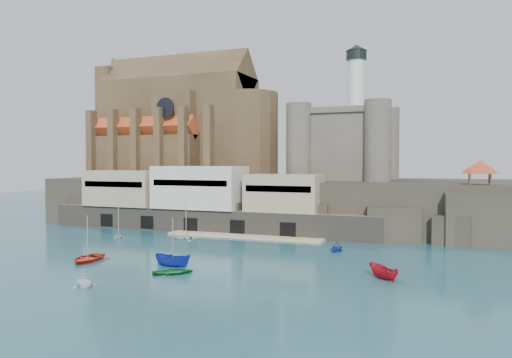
{
  "coord_description": "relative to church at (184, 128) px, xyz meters",
  "views": [
    {
      "loc": [
        37.41,
        -66.38,
        13.93
      ],
      "look_at": [
        -1.1,
        32.0,
        10.24
      ],
      "focal_mm": 35.0,
      "sensor_mm": 36.0,
      "label": 1
    }
  ],
  "objects": [
    {
      "name": "boat_6",
      "position": [
        17.43,
        -29.96,
        -22.13
      ],
      "size": [
        1.26,
        3.68,
        5.07
      ],
      "primitive_type": "imported",
      "rotation": [
        0.0,
        0.0,
        4.77
      ],
      "color": "silver",
      "rests_on": "ground"
    },
    {
      "name": "castle_keep",
      "position": [
        40.21,
        -0.78,
        -3.81
      ],
      "size": [
        21.2,
        21.2,
        29.3
      ],
      "color": "#4D473C",
      "rests_on": "promontory"
    },
    {
      "name": "boat_5",
      "position": [
        54.13,
        -47.74,
        -22.13
      ],
      "size": [
        2.65,
        2.65,
        4.92
      ],
      "primitive_type": "imported",
      "rotation": [
        0.0,
        0.0,
        3.9
      ],
      "color": "#B00D1A",
      "rests_on": "ground"
    },
    {
      "name": "boat_2",
      "position": [
        27.23,
        -50.93,
        -22.13
      ],
      "size": [
        2.16,
        2.11,
        5.41
      ],
      "primitive_type": "imported",
      "rotation": [
        0.0,
        0.0,
        1.53
      ],
      "color": "#15289D",
      "rests_on": "ground"
    },
    {
      "name": "church",
      "position": [
        0.0,
        0.0,
        0.0
      ],
      "size": [
        47.0,
        25.93,
        30.51
      ],
      "color": "#453420",
      "rests_on": "promontory"
    },
    {
      "name": "boat_1",
      "position": [
        23.52,
        -63.85,
        -22.13
      ],
      "size": [
        2.92,
        3.4,
        3.37
      ],
      "primitive_type": "imported",
      "rotation": [
        0.0,
        0.0,
        1.09
      ],
      "color": "white",
      "rests_on": "ground"
    },
    {
      "name": "ground",
      "position": [
        24.13,
        -41.85,
        -22.13
      ],
      "size": [
        300.0,
        300.0,
        0.0
      ],
      "primitive_type": "plane",
      "color": "#194855",
      "rests_on": "ground"
    },
    {
      "name": "boat_0",
      "position": [
        14.3,
        -52.28,
        -22.13
      ],
      "size": [
        4.87,
        2.21,
        6.58
      ],
      "primitive_type": "imported",
      "rotation": [
        0.0,
        0.0,
        0.19
      ],
      "color": "red",
      "rests_on": "ground"
    },
    {
      "name": "quay",
      "position": [
        13.94,
        -18.78,
        -16.06
      ],
      "size": [
        70.0,
        12.0,
        13.05
      ],
      "color": "#5E584B",
      "rests_on": "ground"
    },
    {
      "name": "rock_outcrop",
      "position": [
        66.13,
        -16.01,
        -18.11
      ],
      "size": [
        14.5,
        10.5,
        8.7
      ],
      "color": "black",
      "rests_on": "ground"
    },
    {
      "name": "boat_7",
      "position": [
        45.14,
        -31.89,
        -22.13
      ],
      "size": [
        3.33,
        2.5,
        3.44
      ],
      "primitive_type": "imported",
      "rotation": [
        0.0,
        0.0,
        6.03
      ],
      "color": "#153697",
      "rests_on": "ground"
    },
    {
      "name": "boat_4",
      "position": [
        5.45,
        -33.43,
        -22.13
      ],
      "size": [
        2.7,
        1.95,
        2.84
      ],
      "primitive_type": "imported",
      "rotation": [
        0.0,
        0.0,
        3.34
      ],
      "color": "silver",
      "rests_on": "ground"
    },
    {
      "name": "promontory",
      "position": [
        23.94,
        -2.48,
        -17.2
      ],
      "size": [
        100.0,
        36.0,
        10.0
      ],
      "color": "black",
      "rests_on": "ground"
    },
    {
      "name": "pavilion",
      "position": [
        66.13,
        -15.85,
        -9.4
      ],
      "size": [
        6.4,
        6.4,
        5.4
      ],
      "color": "#453420",
      "rests_on": "rock_outcrop"
    },
    {
      "name": "boat_3",
      "position": [
        29.49,
        -54.68,
        -22.13
      ],
      "size": [
        3.02,
        3.58,
        5.13
      ],
      "primitive_type": "imported",
      "rotation": [
        0.0,
        0.0,
        2.2
      ],
      "color": "#137B28",
      "rests_on": "ground"
    }
  ]
}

